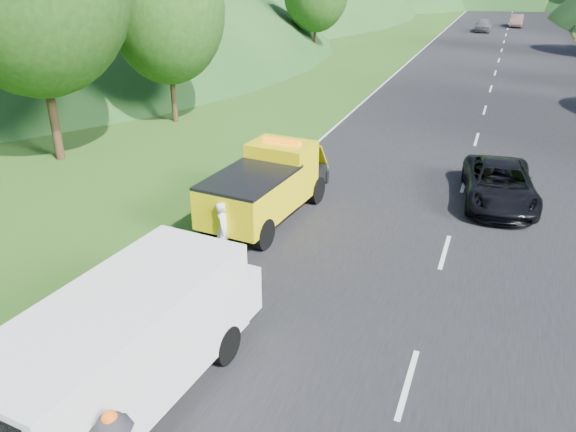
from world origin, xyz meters
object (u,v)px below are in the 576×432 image
at_px(suitcase, 127,263).
at_px(white_van, 128,341).
at_px(child, 226,280).
at_px(woman, 225,254).
at_px(passing_suv, 496,203).
at_px(tow_truck, 267,184).

bearing_deg(suitcase, white_van, -52.39).
bearing_deg(suitcase, child, 12.04).
height_order(woman, suitcase, woman).
xyz_separation_m(woman, passing_suv, (7.25, 6.84, 0.00)).
bearing_deg(child, white_van, -38.11).
distance_m(white_van, suitcase, 5.20).
bearing_deg(woman, suitcase, 118.67).
height_order(white_van, woman, white_van).
xyz_separation_m(suitcase, passing_suv, (9.25, 8.76, -0.27)).
relative_size(tow_truck, passing_suv, 1.16).
bearing_deg(child, passing_suv, 98.72).
xyz_separation_m(white_van, suitcase, (-3.10, 4.02, -1.10)).
xyz_separation_m(tow_truck, woman, (-0.19, -2.76, -1.18)).
distance_m(tow_truck, woman, 3.01).
height_order(suitcase, passing_suv, passing_suv).
height_order(tow_truck, woman, tow_truck).
bearing_deg(passing_suv, white_van, -123.10).
bearing_deg(suitcase, woman, 43.68).
distance_m(tow_truck, passing_suv, 8.24).
xyz_separation_m(child, passing_suv, (6.52, 8.17, 0.00)).
xyz_separation_m(tow_truck, white_van, (0.91, -8.70, 0.19)).
bearing_deg(tow_truck, child, -77.29).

